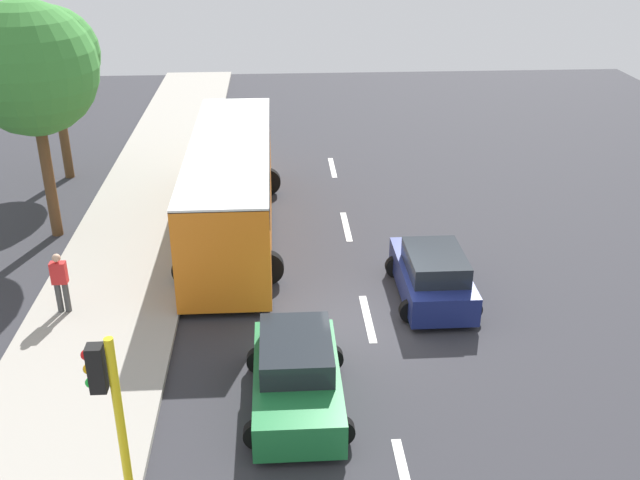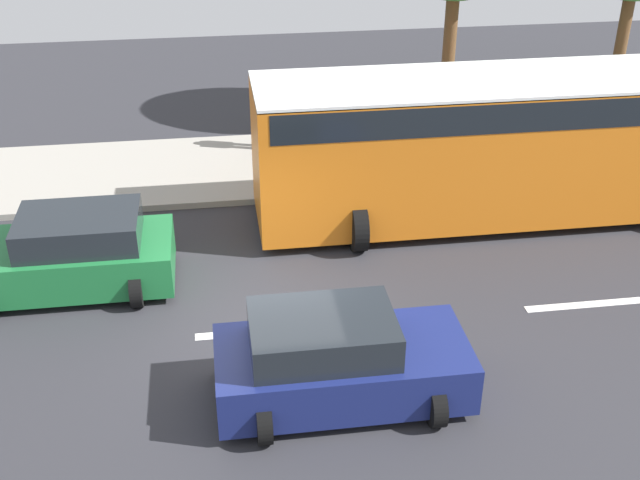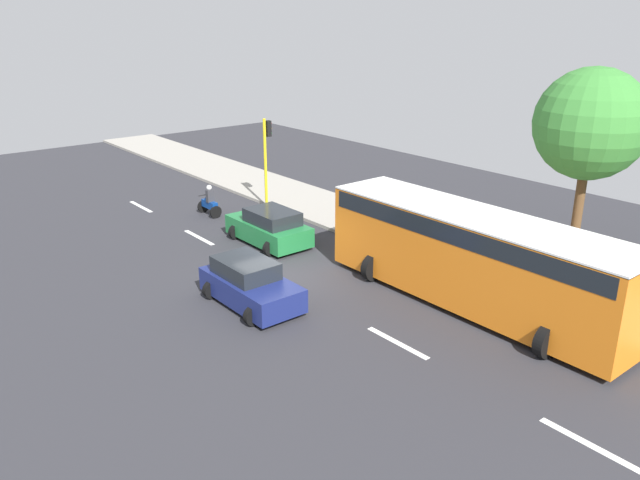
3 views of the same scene
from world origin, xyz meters
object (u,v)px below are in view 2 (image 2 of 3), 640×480
(car_green, at_px, (70,254))
(car_dark_blue, at_px, (338,361))
(pedestrian_near_signal, at_px, (262,115))
(city_bus, at_px, (512,137))

(car_green, xyz_separation_m, car_dark_blue, (-3.89, -4.46, -0.00))
(car_dark_blue, xyz_separation_m, pedestrian_near_signal, (9.93, 0.35, 0.35))
(city_bus, xyz_separation_m, pedestrian_near_signal, (4.26, 5.04, -0.79))
(car_green, distance_m, car_dark_blue, 5.92)
(car_green, distance_m, pedestrian_near_signal, 7.31)
(car_dark_blue, height_order, pedestrian_near_signal, pedestrian_near_signal)
(car_green, bearing_deg, pedestrian_near_signal, -34.20)
(car_green, height_order, city_bus, city_bus)
(car_dark_blue, bearing_deg, city_bus, -39.59)
(city_bus, bearing_deg, car_dark_blue, 140.41)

